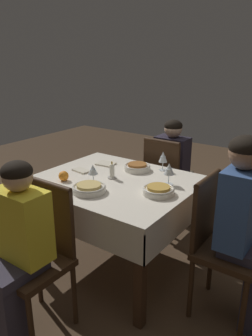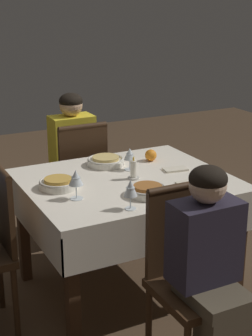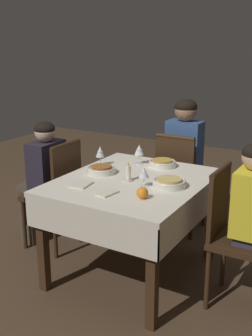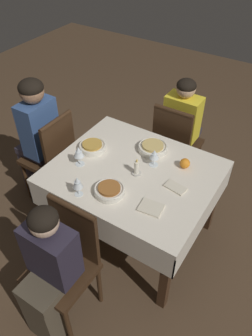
# 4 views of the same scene
# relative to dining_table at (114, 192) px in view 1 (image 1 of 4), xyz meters

# --- Properties ---
(ground_plane) EXTENTS (8.00, 8.00, 0.00)m
(ground_plane) POSITION_rel_dining_table_xyz_m (0.00, 0.00, -0.63)
(ground_plane) COLOR #4C3826
(dining_table) EXTENTS (1.15, 0.97, 0.73)m
(dining_table) POSITION_rel_dining_table_xyz_m (0.00, 0.00, 0.00)
(dining_table) COLOR silver
(dining_table) RESTS_ON ground_plane
(chair_west) EXTENTS (0.38, 0.38, 0.91)m
(chair_west) POSITION_rel_dining_table_xyz_m (-0.82, 0.00, -0.12)
(chair_west) COLOR #382314
(chair_west) RESTS_ON ground_plane
(chair_north) EXTENTS (0.38, 0.38, 0.91)m
(chair_north) POSITION_rel_dining_table_xyz_m (-0.01, 0.73, -0.12)
(chair_north) COLOR #382314
(chair_north) RESTS_ON ground_plane
(chair_south) EXTENTS (0.38, 0.38, 0.91)m
(chair_south) POSITION_rel_dining_table_xyz_m (-0.04, -0.73, -0.12)
(chair_south) COLOR #382314
(chair_south) RESTS_ON ground_plane
(person_adult_denim) EXTENTS (0.34, 0.30, 1.18)m
(person_adult_denim) POSITION_rel_dining_table_xyz_m (-0.96, 0.00, 0.04)
(person_adult_denim) COLOR #383342
(person_adult_denim) RESTS_ON ground_plane
(person_child_yellow) EXTENTS (0.30, 0.33, 1.08)m
(person_child_yellow) POSITION_rel_dining_table_xyz_m (-0.01, 0.88, -0.04)
(person_child_yellow) COLOR #383342
(person_child_yellow) RESTS_ON ground_plane
(person_child_dark) EXTENTS (0.30, 0.33, 1.05)m
(person_child_dark) POSITION_rel_dining_table_xyz_m (-0.04, -0.88, -0.05)
(person_child_dark) COLOR #4C4233
(person_child_dark) RESTS_ON ground_plane
(bowl_west) EXTENTS (0.21, 0.21, 0.06)m
(bowl_west) POSITION_rel_dining_table_xyz_m (-0.39, 0.04, 0.12)
(bowl_west) COLOR silver
(bowl_west) RESTS_ON dining_table
(wine_glass_west) EXTENTS (0.08, 0.08, 0.16)m
(wine_glass_west) POSITION_rel_dining_table_xyz_m (-0.37, -0.15, 0.21)
(wine_glass_west) COLOR white
(wine_glass_west) RESTS_ON dining_table
(bowl_north) EXTENTS (0.23, 0.23, 0.06)m
(bowl_north) POSITION_rel_dining_table_xyz_m (0.00, 0.28, 0.12)
(bowl_north) COLOR silver
(bowl_north) RESTS_ON dining_table
(wine_glass_north) EXTENTS (0.07, 0.07, 0.14)m
(wine_glass_north) POSITION_rel_dining_table_xyz_m (0.09, 0.13, 0.19)
(wine_glass_north) COLOR white
(wine_glass_north) RESTS_ON dining_table
(bowl_south) EXTENTS (0.21, 0.21, 0.06)m
(bowl_south) POSITION_rel_dining_table_xyz_m (-0.02, -0.28, 0.12)
(bowl_south) COLOR silver
(bowl_south) RESTS_ON dining_table
(wine_glass_south) EXTENTS (0.07, 0.07, 0.15)m
(wine_glass_south) POSITION_rel_dining_table_xyz_m (-0.18, -0.40, 0.20)
(wine_glass_south) COLOR white
(wine_glass_south) RESTS_ON dining_table
(candle_centerpiece) EXTENTS (0.07, 0.07, 0.13)m
(candle_centerpiece) POSITION_rel_dining_table_xyz_m (0.04, -0.02, 0.14)
(candle_centerpiece) COLOR beige
(candle_centerpiece) RESTS_ON dining_table
(orange_fruit) EXTENTS (0.07, 0.07, 0.07)m
(orange_fruit) POSITION_rel_dining_table_xyz_m (0.29, 0.23, 0.13)
(orange_fruit) COLOR orange
(orange_fruit) RESTS_ON dining_table
(napkin_red_folded) EXTENTS (0.15, 0.10, 0.01)m
(napkin_red_folded) POSITION_rel_dining_table_xyz_m (0.33, -0.00, 0.10)
(napkin_red_folded) COLOR beige
(napkin_red_folded) RESTS_ON dining_table
(napkin_spare_side) EXTENTS (0.16, 0.13, 0.01)m
(napkin_spare_side) POSITION_rel_dining_table_xyz_m (0.28, -0.25, 0.10)
(napkin_spare_side) COLOR beige
(napkin_spare_side) RESTS_ON dining_table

